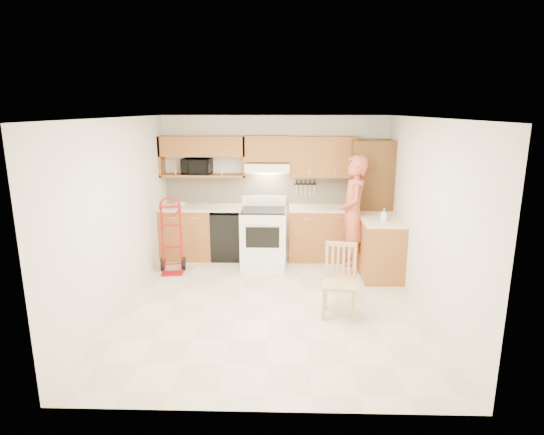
{
  "coord_description": "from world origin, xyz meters",
  "views": [
    {
      "loc": [
        0.17,
        -5.67,
        2.61
      ],
      "look_at": [
        0.0,
        0.5,
        1.1
      ],
      "focal_mm": 29.43,
      "sensor_mm": 36.0,
      "label": 1
    }
  ],
  "objects_px": {
    "range": "(263,232)",
    "hand_truck": "(171,239)",
    "person": "(353,214)",
    "dining_chair": "(340,281)",
    "microwave": "(197,166)"
  },
  "relations": [
    {
      "from": "hand_truck",
      "to": "range",
      "type": "bearing_deg",
      "value": 9.26
    },
    {
      "from": "person",
      "to": "dining_chair",
      "type": "relative_size",
      "value": 2.03
    },
    {
      "from": "microwave",
      "to": "dining_chair",
      "type": "xyz_separation_m",
      "value": [
        2.25,
        -2.41,
        -1.16
      ]
    },
    {
      "from": "microwave",
      "to": "person",
      "type": "bearing_deg",
      "value": -9.63
    },
    {
      "from": "hand_truck",
      "to": "microwave",
      "type": "bearing_deg",
      "value": 65.03
    },
    {
      "from": "range",
      "to": "microwave",
      "type": "bearing_deg",
      "value": 158.36
    },
    {
      "from": "range",
      "to": "person",
      "type": "relative_size",
      "value": 0.59
    },
    {
      "from": "microwave",
      "to": "range",
      "type": "relative_size",
      "value": 0.44
    },
    {
      "from": "microwave",
      "to": "dining_chair",
      "type": "height_order",
      "value": "microwave"
    },
    {
      "from": "dining_chair",
      "to": "hand_truck",
      "type": "bearing_deg",
      "value": 157.84
    },
    {
      "from": "range",
      "to": "hand_truck",
      "type": "relative_size",
      "value": 0.99
    },
    {
      "from": "microwave",
      "to": "hand_truck",
      "type": "height_order",
      "value": "microwave"
    },
    {
      "from": "range",
      "to": "dining_chair",
      "type": "bearing_deg",
      "value": -61.23
    },
    {
      "from": "range",
      "to": "hand_truck",
      "type": "distance_m",
      "value": 1.53
    },
    {
      "from": "person",
      "to": "dining_chair",
      "type": "distance_m",
      "value": 1.79
    }
  ]
}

